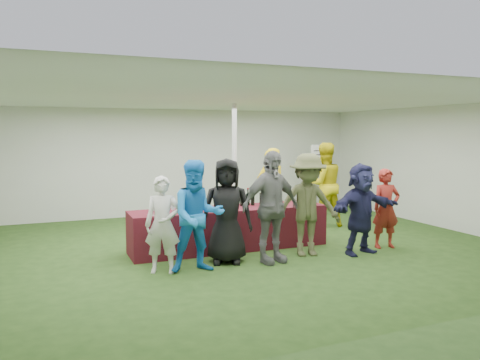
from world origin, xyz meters
name	(u,v)px	position (x,y,z in m)	size (l,w,h in m)	color
ground	(233,249)	(0.00, 0.00, 0.00)	(60.00, 60.00, 0.00)	#284719
tent	(234,169)	(0.50, 1.20, 1.35)	(10.00, 10.00, 10.00)	white
serving_table	(230,228)	(-0.06, 0.03, 0.38)	(3.60, 0.80, 0.75)	#561420
wine_bottles	(258,198)	(0.56, 0.17, 0.87)	(0.78, 0.13, 0.32)	black
wine_glasses	(183,207)	(-1.00, -0.22, 0.86)	(1.16, 0.09, 0.16)	silver
water_bottle	(228,202)	(-0.05, 0.11, 0.85)	(0.07, 0.07, 0.23)	silver
bar_towel	(301,202)	(1.45, 0.08, 0.77)	(0.25, 0.18, 0.03)	white
dump_bucket	(311,200)	(1.50, -0.19, 0.84)	(0.22, 0.22, 0.18)	slate
wine_list_sign	(319,164)	(3.37, 2.51, 1.32)	(0.50, 0.03, 1.80)	slate
staff_pourer	(271,192)	(1.15, 0.82, 0.90)	(0.65, 0.43, 1.79)	gold
staff_back	(324,185)	(2.64, 1.15, 0.94)	(0.92, 0.71, 1.89)	gold
customer_0	(163,225)	(-1.52, -0.96, 0.73)	(0.53, 0.35, 1.46)	silver
customer_1	(198,216)	(-1.01, -1.10, 0.85)	(0.83, 0.64, 1.70)	blue
customer_2	(227,211)	(-0.43, -0.81, 0.85)	(0.83, 0.54, 1.70)	black
customer_3	(271,207)	(0.23, -1.07, 0.91)	(1.07, 0.44, 1.82)	slate
customer_4	(308,205)	(1.00, -0.92, 0.88)	(1.13, 0.65, 1.76)	#4A4E2D
customer_5	(361,209)	(1.91, -1.18, 0.79)	(1.47, 0.47, 1.59)	#1D1E44
customer_6	(386,208)	(2.61, -0.98, 0.73)	(0.53, 0.35, 1.45)	maroon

